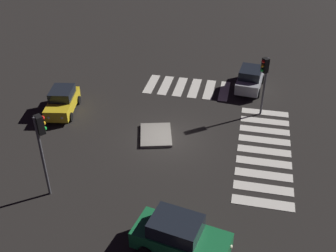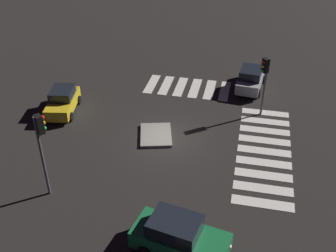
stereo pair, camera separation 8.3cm
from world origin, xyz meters
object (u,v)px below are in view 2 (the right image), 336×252
Objects in this scene: traffic_island at (156,135)px; car_green at (179,237)px; car_yellow at (63,101)px; traffic_light_west at (41,136)px; traffic_light_east at (265,73)px; car_silver at (251,79)px.

traffic_island is 9.27m from car_green.
car_yellow is 8.91m from traffic_light_west.
traffic_light_east is (10.37, -10.49, -0.40)m from traffic_light_west.
car_silver is at bearing 4.79° from traffic_light_west.
car_green reaches higher than car_yellow.
car_yellow is 0.84× the size of traffic_light_west.
car_green is at bearing -69.08° from traffic_light_west.
car_silver is at bearing 92.80° from car_green.
car_silver is at bearing -35.04° from traffic_island.
traffic_light_west is at bearing 10.37° from car_yellow.
traffic_light_east is (4.10, -6.36, 3.09)m from traffic_island.
car_green is 8.14m from traffic_light_west.
car_yellow is at bearing 76.68° from traffic_island.
car_yellow is at bearing 122.48° from car_silver.
car_yellow is (1.67, 7.06, 0.72)m from traffic_island.
car_green is (-8.67, -3.17, 0.83)m from traffic_island.
traffic_light_west is (-6.27, 4.13, 3.50)m from traffic_island.
traffic_light_east is (-3.81, -0.82, 2.33)m from car_silver.
car_silver is at bearing 106.42° from car_yellow.
car_green is 13.35m from traffic_light_east.
car_silver reaches higher than car_yellow.
traffic_light_west is (2.40, 7.30, 2.67)m from car_green.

